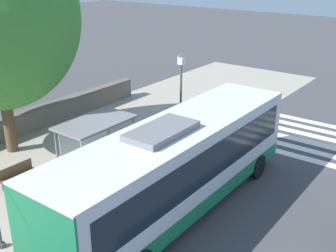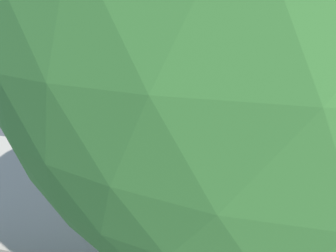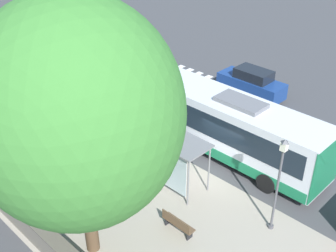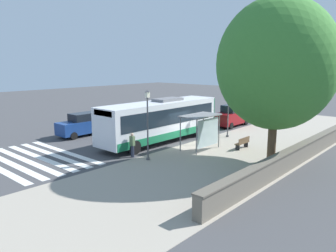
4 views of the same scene
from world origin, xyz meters
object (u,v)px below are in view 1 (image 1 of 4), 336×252
bus_shelter (93,131)px  bus (177,165)px  bench (17,175)px  street_lamp_far (181,95)px  pedestrian (206,135)px

bus_shelter → bus: bearing=1.5°
bus → bench: 6.70m
bus → street_lamp_far: street_lamp_far is taller
bus → bus_shelter: bus is taller
bus_shelter → street_lamp_far: bearing=76.2°
bus_shelter → bench: bus_shelter is taller
bus_shelter → street_lamp_far: (1.10, 4.48, 0.58)m
bus_shelter → street_lamp_far: street_lamp_far is taller
bus → bench: bearing=-159.0°
bus_shelter → pedestrian: size_ratio=1.85×
bus_shelter → pedestrian: (2.39, 4.69, -1.17)m
bench → street_lamp_far: 7.79m
bus → pedestrian: (-1.63, 4.58, -0.82)m
pedestrian → bus: bearing=-70.5°
pedestrian → street_lamp_far: 2.18m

